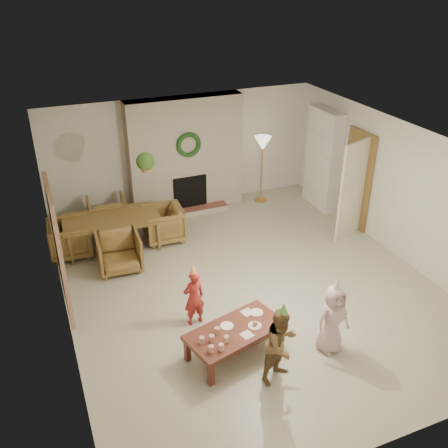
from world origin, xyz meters
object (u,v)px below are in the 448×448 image
coffee_table_top (235,331)px  dining_chair_far (108,214)px  child_red (194,298)px  dining_chair_left (70,238)px  dining_chair_right (163,224)px  dining_table (113,233)px  child_pink (333,319)px  child_plaid (281,345)px  dining_chair_near (119,252)px

coffee_table_top → dining_chair_far: bearing=87.8°
coffee_table_top → child_red: 0.91m
dining_chair_left → dining_chair_right: same height
dining_table → dining_chair_left: dining_chair_left is taller
coffee_table_top → child_pink: bearing=-33.4°
dining_table → child_red: child_red is taller
child_plaid → dining_table: bearing=86.3°
dining_chair_far → child_plaid: size_ratio=0.70×
dining_table → dining_chair_right: 0.99m
dining_chair_far → child_plaid: bearing=108.0°
dining_chair_left → child_red: bearing=-148.7°
child_pink → dining_chair_right: bearing=103.1°
dining_chair_left → child_plaid: 4.80m
dining_chair_left → coffee_table_top: dining_chair_left is taller
dining_chair_far → child_red: child_red is taller
dining_chair_right → coffee_table_top: (0.01, -3.54, 0.04)m
child_red → dining_chair_near: bearing=-75.9°
coffee_table_top → child_pink: 1.37m
child_red → child_plaid: size_ratio=0.86×
dining_chair_left → dining_chair_right: 1.78m
coffee_table_top → dining_chair_left: bearing=101.7°
coffee_table_top → dining_table: bearing=91.0°
dining_chair_left → child_pink: child_pink is taller
dining_chair_near → dining_chair_far: bearing=90.0°
dining_chair_far → dining_chair_right: size_ratio=1.00×
dining_chair_near → dining_chair_far: size_ratio=1.00×
dining_chair_near → coffee_table_top: 2.99m
dining_chair_near → child_pink: bearing=-51.0°
dining_chair_far → dining_chair_near: bearing=90.0°
dining_chair_left → child_plaid: bearing=-150.0°
dining_chair_far → child_pink: child_pink is taller
dining_chair_left → child_pink: bearing=-139.7°
dining_chair_left → coffee_table_top: size_ratio=0.56×
dining_chair_near → child_red: (0.74, -1.95, 0.12)m
coffee_table_top → child_plaid: child_plaid is taller
dining_chair_far → dining_chair_right: (0.94, -0.85, 0.00)m
dining_table → dining_chair_far: bearing=90.0°
dining_chair_far → child_red: 3.59m
dining_table → dining_chair_right: bearing=-0.0°
dining_table → dining_chair_right: (0.99, -0.06, 0.03)m
dining_chair_near → child_plaid: size_ratio=0.70×
dining_table → dining_chair_left: (-0.79, 0.04, 0.03)m
dining_chair_right → coffee_table_top: size_ratio=0.56×
dining_chair_right → child_red: child_red is taller
dining_chair_left → dining_chair_right: size_ratio=1.00×
dining_table → dining_chair_far: (0.04, 0.79, 0.03)m
child_pink → dining_table: bearing=114.6°
dining_chair_far → coffee_table_top: (0.96, -4.38, 0.04)m
dining_chair_near → dining_table: bearing=90.0°
dining_chair_far → dining_chair_left: same height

